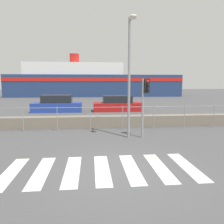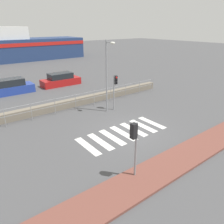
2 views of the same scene
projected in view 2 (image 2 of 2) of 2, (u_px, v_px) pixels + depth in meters
ground_plane at (129, 131)px, 14.48m from camera, size 160.00×160.00×0.00m
sidewalk_brick at (182, 158)px, 11.44m from camera, size 24.00×1.80×0.12m
crosswalk at (123, 133)px, 14.16m from camera, size 5.85×2.40×0.01m
seawall at (80, 101)px, 19.15m from camera, size 18.09×0.55×0.66m
harbor_fence at (85, 98)px, 18.31m from camera, size 16.32×0.04×1.35m
traffic_light_near at (134, 139)px, 9.29m from camera, size 0.34×0.32×2.76m
traffic_light_far at (115, 85)px, 17.41m from camera, size 0.34×0.32×2.83m
streetlamp at (108, 69)px, 16.38m from camera, size 0.32×1.03×5.56m
parked_car_blue at (11, 87)px, 22.15m from camera, size 4.42×1.76×1.52m
parked_car_red at (61, 80)px, 25.28m from camera, size 4.44×1.71×1.44m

